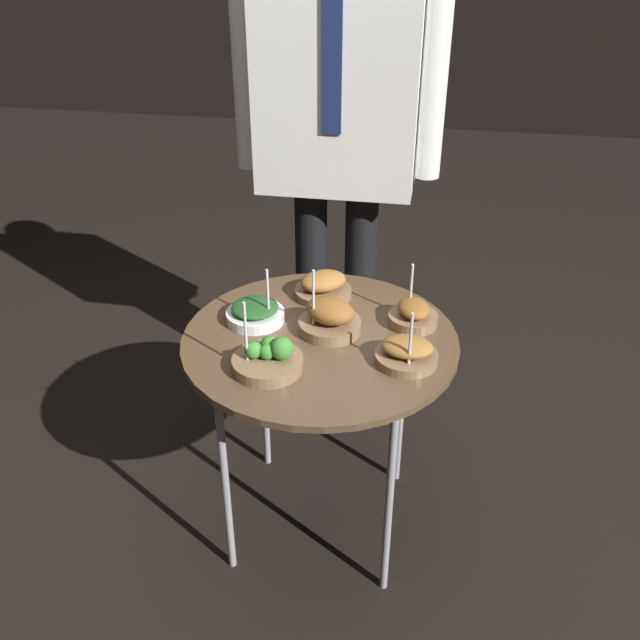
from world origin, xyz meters
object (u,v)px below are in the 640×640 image
at_px(bowl_broccoli_near_rim, 268,359).
at_px(waiter_figure, 338,111).
at_px(bowl_roast_center, 323,286).
at_px(serving_cart, 320,351).
at_px(bowl_roast_mid_right, 407,352).
at_px(bowl_roast_far_rim, 330,318).
at_px(bowl_roast_front_right, 413,315).
at_px(bowl_spinach_back_right, 255,313).

relative_size(bowl_broccoli_near_rim, waiter_figure, 0.11).
xyz_separation_m(bowl_roast_center, waiter_figure, (-0.02, 0.35, 0.38)).
xyz_separation_m(serving_cart, bowl_roast_mid_right, (0.22, -0.07, 0.07)).
relative_size(bowl_roast_center, bowl_broccoli_near_rim, 0.88).
bearing_deg(bowl_roast_far_rim, bowl_roast_front_right, 18.86).
xyz_separation_m(bowl_roast_far_rim, waiter_figure, (-0.07, 0.53, 0.37)).
bearing_deg(bowl_roast_front_right, bowl_broccoli_near_rim, -141.17).
distance_m(bowl_broccoli_near_rim, bowl_roast_mid_right, 0.32).
bearing_deg(bowl_roast_front_right, bowl_roast_mid_right, -91.59).
height_order(bowl_roast_far_rim, bowl_spinach_back_right, bowl_roast_far_rim).
relative_size(bowl_broccoli_near_rim, bowl_spinach_back_right, 1.15).
height_order(bowl_roast_front_right, bowl_spinach_back_right, bowl_spinach_back_right).
relative_size(bowl_roast_center, bowl_roast_mid_right, 1.01).
relative_size(bowl_roast_front_right, waiter_figure, 0.09).
relative_size(bowl_spinach_back_right, waiter_figure, 0.10).
bearing_deg(bowl_spinach_back_right, bowl_roast_center, 46.27).
bearing_deg(serving_cart, bowl_roast_front_right, 24.96).
distance_m(serving_cart, bowl_broccoli_near_rim, 0.19).
bearing_deg(bowl_spinach_back_right, waiter_figure, 75.79).
distance_m(bowl_roast_mid_right, bowl_spinach_back_right, 0.41).
relative_size(bowl_roast_far_rim, bowl_broccoli_near_rim, 0.99).
height_order(bowl_roast_far_rim, bowl_roast_front_right, bowl_roast_far_rim).
distance_m(serving_cart, bowl_roast_front_right, 0.25).
distance_m(bowl_roast_far_rim, bowl_broccoli_near_rim, 0.22).
height_order(bowl_roast_far_rim, bowl_broccoli_near_rim, bowl_broccoli_near_rim).
bearing_deg(serving_cart, bowl_roast_mid_right, -17.51).
distance_m(bowl_roast_front_right, waiter_figure, 0.65).
xyz_separation_m(bowl_roast_mid_right, waiter_figure, (-0.26, 0.63, 0.38)).
bearing_deg(bowl_roast_mid_right, serving_cart, 162.49).
bearing_deg(bowl_broccoli_near_rim, bowl_spinach_back_right, 112.29).
bearing_deg(waiter_figure, bowl_roast_center, -86.80).
bearing_deg(bowl_roast_center, serving_cart, -82.58).
distance_m(bowl_roast_center, bowl_broccoli_near_rim, 0.36).
distance_m(bowl_roast_center, bowl_spinach_back_right, 0.22).
relative_size(bowl_roast_far_rim, bowl_roast_front_right, 1.17).
xyz_separation_m(bowl_roast_far_rim, bowl_roast_mid_right, (0.20, -0.10, -0.01)).
xyz_separation_m(bowl_roast_center, bowl_roast_mid_right, (0.24, -0.27, -0.00)).
bearing_deg(bowl_spinach_back_right, bowl_roast_front_right, 7.58).
relative_size(serving_cart, bowl_roast_far_rim, 3.83).
bearing_deg(bowl_roast_far_rim, bowl_roast_mid_right, -27.33).
distance_m(bowl_roast_far_rim, bowl_roast_front_right, 0.21).
distance_m(bowl_roast_mid_right, waiter_figure, 0.78).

